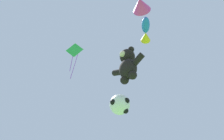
{
  "coord_description": "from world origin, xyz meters",
  "views": [
    {
      "loc": [
        7.61,
        -1.91,
        1.05
      ],
      "look_at": [
        0.68,
        4.89,
        9.58
      ],
      "focal_mm": 40.0,
      "sensor_mm": 36.0,
      "label": 1
    }
  ],
  "objects_px": {
    "teddy_bear_kite": "(128,65)",
    "diamond_kite": "(74,53)",
    "fish_kite_cobalt": "(146,31)",
    "soccer_ball_kite": "(120,105)"
  },
  "relations": [
    {
      "from": "teddy_bear_kite",
      "to": "fish_kite_cobalt",
      "type": "distance_m",
      "value": 1.89
    },
    {
      "from": "fish_kite_cobalt",
      "to": "soccer_ball_kite",
      "type": "bearing_deg",
      "value": 165.87
    },
    {
      "from": "soccer_ball_kite",
      "to": "teddy_bear_kite",
      "type": "bearing_deg",
      "value": -17.76
    },
    {
      "from": "teddy_bear_kite",
      "to": "fish_kite_cobalt",
      "type": "bearing_deg",
      "value": -12.06
    },
    {
      "from": "teddy_bear_kite",
      "to": "soccer_ball_kite",
      "type": "distance_m",
      "value": 2.03
    },
    {
      "from": "diamond_kite",
      "to": "teddy_bear_kite",
      "type": "bearing_deg",
      "value": 15.38
    },
    {
      "from": "teddy_bear_kite",
      "to": "diamond_kite",
      "type": "distance_m",
      "value": 4.55
    },
    {
      "from": "teddy_bear_kite",
      "to": "diamond_kite",
      "type": "xyz_separation_m",
      "value": [
        -3.52,
        -0.97,
        2.72
      ]
    },
    {
      "from": "teddy_bear_kite",
      "to": "diamond_kite",
      "type": "relative_size",
      "value": 0.69
    },
    {
      "from": "teddy_bear_kite",
      "to": "diamond_kite",
      "type": "height_order",
      "value": "diamond_kite"
    }
  ]
}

